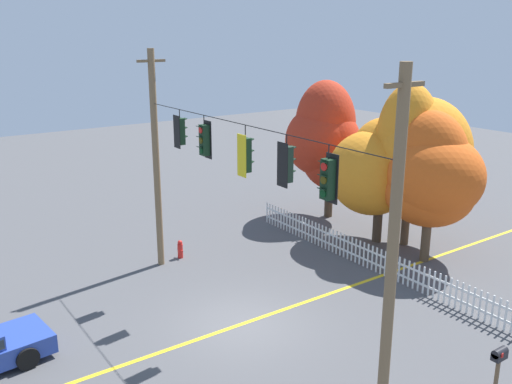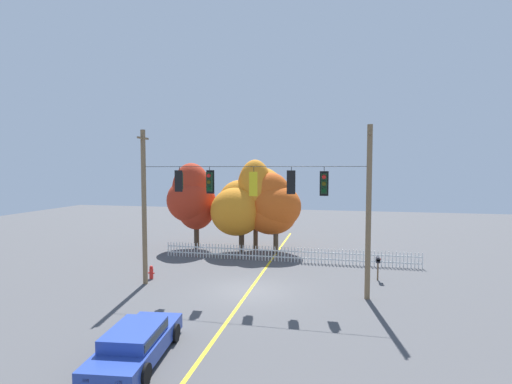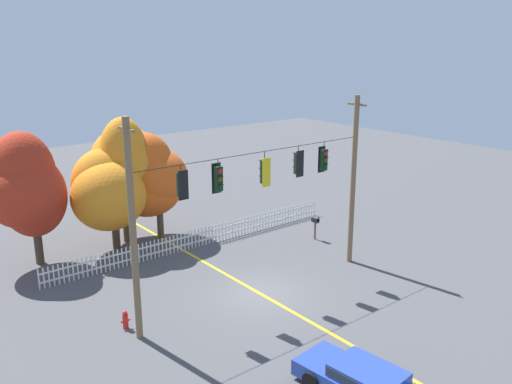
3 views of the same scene
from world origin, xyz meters
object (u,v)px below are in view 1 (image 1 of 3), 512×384
object	(u,v)px
autumn_oak_far_east	(418,149)
traffic_signal_westbound_side	(245,155)
autumn_maple_far_west	(432,176)
traffic_signal_northbound_primary	(205,140)
traffic_signal_northbound_secondary	(286,164)
traffic_signal_southbound_primary	(180,131)
traffic_signal_eastbound_side	(328,179)
autumn_maple_mid	(376,168)
fire_hydrant	(180,249)
autumn_maple_near_fence	(326,138)
roadside_mailbox	(499,357)

from	to	relation	value
autumn_oak_far_east	traffic_signal_westbound_side	bearing A→B (deg)	-80.09
autumn_oak_far_east	autumn_maple_far_west	bearing A→B (deg)	-23.65
traffic_signal_northbound_primary	traffic_signal_northbound_secondary	distance (m)	4.29
traffic_signal_northbound_secondary	autumn_maple_far_west	size ratio (longest dim) A/B	0.23
autumn_oak_far_east	traffic_signal_southbound_primary	bearing A→B (deg)	-103.24
traffic_signal_westbound_side	traffic_signal_eastbound_side	xyz separation A→B (m)	(3.53, 0.02, 0.04)
autumn_maple_mid	fire_hydrant	distance (m)	9.14
autumn_maple_near_fence	fire_hydrant	distance (m)	9.32
autumn_maple_far_west	autumn_maple_near_fence	bearing A→B (deg)	178.80
traffic_signal_northbound_primary	traffic_signal_westbound_side	world-z (taller)	same
traffic_signal_northbound_secondary	traffic_signal_southbound_primary	bearing A→B (deg)	180.00
traffic_signal_eastbound_side	autumn_maple_near_fence	bearing A→B (deg)	138.19
traffic_signal_northbound_secondary	traffic_signal_eastbound_side	world-z (taller)	same
traffic_signal_northbound_secondary	autumn_oak_far_east	xyz separation A→B (m)	(-3.64, 9.86, -1.38)
autumn_maple_near_fence	autumn_maple_mid	size ratio (longest dim) A/B	1.24
traffic_signal_southbound_primary	autumn_maple_mid	xyz separation A→B (m)	(0.80, 9.05, -2.37)
traffic_signal_southbound_primary	autumn_maple_mid	size ratio (longest dim) A/B	0.24
autumn_maple_mid	fire_hydrant	size ratio (longest dim) A/B	7.16
autumn_maple_near_fence	fire_hydrant	xyz separation A→B (m)	(0.81, -8.55, -3.61)
traffic_signal_eastbound_side	autumn_maple_mid	xyz separation A→B (m)	(-6.76, 9.03, -2.29)
traffic_signal_northbound_primary	autumn_maple_near_fence	distance (m)	10.70
traffic_signal_southbound_primary	autumn_maple_far_west	world-z (taller)	traffic_signal_southbound_primary
fire_hydrant	autumn_oak_far_east	bearing A→B (deg)	63.06
traffic_signal_northbound_primary	autumn_maple_far_west	size ratio (longest dim) A/B	0.23
fire_hydrant	roadside_mailbox	world-z (taller)	roadside_mailbox
traffic_signal_eastbound_side	traffic_signal_northbound_primary	bearing A→B (deg)	180.00
traffic_signal_southbound_primary	autumn_oak_far_east	xyz separation A→B (m)	(2.32, 9.86, -1.40)
traffic_signal_eastbound_side	roadside_mailbox	bearing A→B (deg)	48.41
traffic_signal_eastbound_side	autumn_maple_near_fence	size ratio (longest dim) A/B	0.21
roadside_mailbox	traffic_signal_eastbound_side	bearing A→B (deg)	-131.59
traffic_signal_southbound_primary	traffic_signal_westbound_side	xyz separation A→B (m)	(4.04, -0.00, -0.12)
autumn_maple_far_west	roadside_mailbox	bearing A→B (deg)	-40.45
traffic_signal_eastbound_side	autumn_maple_far_west	world-z (taller)	traffic_signal_eastbound_side
autumn_maple_mid	roadside_mailbox	size ratio (longest dim) A/B	4.10
autumn_maple_mid	roadside_mailbox	distance (m)	11.49
traffic_signal_northbound_primary	traffic_signal_eastbound_side	distance (m)	5.89
autumn_maple_near_fence	traffic_signal_southbound_primary	bearing A→B (deg)	-72.33
traffic_signal_westbound_side	traffic_signal_eastbound_side	distance (m)	3.53
traffic_signal_westbound_side	fire_hydrant	distance (m)	8.18
autumn_maple_mid	autumn_maple_far_west	bearing A→B (deg)	6.57
traffic_signal_eastbound_side	fire_hydrant	world-z (taller)	traffic_signal_eastbound_side
traffic_signal_westbound_side	roadside_mailbox	bearing A→B (deg)	27.34
traffic_signal_northbound_secondary	roadside_mailbox	world-z (taller)	traffic_signal_northbound_secondary
traffic_signal_westbound_side	autumn_maple_far_west	size ratio (longest dim) A/B	0.25
autumn_maple_far_west	traffic_signal_northbound_primary	bearing A→B (deg)	-100.92
traffic_signal_northbound_secondary	autumn_maple_mid	size ratio (longest dim) A/B	0.25
traffic_signal_northbound_primary	autumn_maple_far_west	world-z (taller)	traffic_signal_northbound_primary
traffic_signal_southbound_primary	traffic_signal_northbound_primary	world-z (taller)	same
traffic_signal_eastbound_side	autumn_maple_mid	bearing A→B (deg)	126.84
autumn_maple_mid	autumn_oak_far_east	distance (m)	1.98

